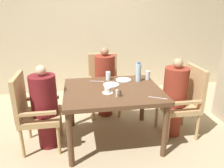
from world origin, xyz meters
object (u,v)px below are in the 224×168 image
Objects in this scene: chair_right_side at (184,99)px; diner_in_right_chair at (175,97)px; diner_in_left_chair at (45,107)px; teacup_with_saucer at (108,90)px; diner_in_far_chair at (105,81)px; glass_tall_mid at (148,75)px; plate_main_left at (123,80)px; chair_left_side at (33,110)px; water_bottle at (138,72)px; plate_main_right at (111,85)px; glass_tall_near at (108,76)px; chair_far_side at (104,82)px.

diner_in_right_chair reaches higher than chair_right_side.
diner_in_left_chair reaches higher than teacup_with_saucer.
diner_in_far_chair is 9.21× the size of glass_tall_mid.
diner_in_left_chair is 5.11× the size of plate_main_left.
glass_tall_mid is (0.64, 0.41, 0.03)m from teacup_with_saucer.
chair_left_side is 0.96m from teacup_with_saucer.
diner_in_right_chair is 0.48m from glass_tall_mid.
water_bottle reaches higher than teacup_with_saucer.
plate_main_left is 0.78× the size of water_bottle.
chair_right_side is at bearing -8.52° from plate_main_right.
diner_in_far_chair is 0.45m from glass_tall_near.
glass_tall_mid is (0.35, -0.02, 0.06)m from plate_main_left.
glass_tall_near is 1.00× the size of glass_tall_mid.
glass_tall_near is (-0.01, 0.21, 0.06)m from plate_main_right.
diner_in_left_chair is at bearing -168.90° from water_bottle.
chair_left_side is 1.00× the size of chair_right_side.
glass_tall_mid is at bearing -6.52° from glass_tall_near.
diner_in_right_chair reaches higher than glass_tall_near.
chair_far_side is at bearing 42.02° from chair_left_side.
chair_right_side reaches higher than glass_tall_mid.
chair_right_side is 3.59× the size of water_bottle.
plate_main_left is 1.73× the size of glass_tall_mid.
water_bottle is (0.40, -0.51, 0.28)m from diner_in_far_chair.
plate_main_right is at bearing 8.43° from chair_left_side.
plate_main_left is (1.06, 0.32, 0.19)m from diner_in_left_chair.
chair_left_side is 3.59× the size of water_bottle.
chair_far_side is at bearing 89.46° from glass_tall_near.
diner_in_left_chair is at bearing -156.84° from glass_tall_near.
chair_left_side is at bearing -170.02° from water_bottle.
teacup_with_saucer is (0.77, -0.12, 0.21)m from diner_in_left_chair.
diner_in_left_chair is 1.32m from water_bottle.
diner_in_left_chair reaches higher than glass_tall_mid.
chair_right_side is (2.00, 0.00, 0.00)m from chair_left_side.
chair_far_side is 7.94× the size of glass_tall_mid.
diner_in_left_chair is at bearing 180.00° from chair_right_side.
glass_tall_mid is at bearing 10.88° from chair_left_side.
glass_tall_mid is (0.15, 0.05, -0.07)m from water_bottle.
diner_in_far_chair is at bearing 41.49° from diner_in_left_chair.
plate_main_right is at bearing -166.19° from water_bottle.
plate_main_left is at bearing 160.38° from water_bottle.
water_bottle is 2.21× the size of glass_tall_mid.
chair_far_side is at bearing 121.77° from water_bottle.
chair_far_side is 3.59× the size of water_bottle.
diner_in_far_chair is 0.51m from plate_main_left.
chair_right_side is at bearing -42.02° from chair_far_side.
teacup_with_saucer is at bearing -98.90° from glass_tall_near.
plate_main_left is at bearing 177.10° from glass_tall_mid.
plate_main_right is at bearing -89.59° from chair_far_side.
diner_in_left_chair is 1.24m from chair_far_side.
teacup_with_saucer is at bearing -173.89° from chair_right_side.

